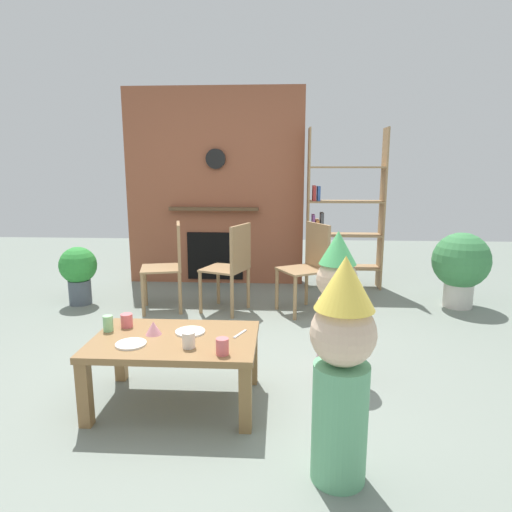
{
  "coord_description": "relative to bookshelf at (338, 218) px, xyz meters",
  "views": [
    {
      "loc": [
        0.34,
        -2.96,
        1.45
      ],
      "look_at": [
        0.15,
        0.4,
        0.78
      ],
      "focal_mm": 31.2,
      "sensor_mm": 36.0,
      "label": 1
    }
  ],
  "objects": [
    {
      "name": "bookshelf",
      "position": [
        0.0,
        0.0,
        0.0
      ],
      "size": [
        0.9,
        0.28,
        1.9
      ],
      "color": "#9E7A51",
      "rests_on": "ground_plane"
    },
    {
      "name": "potted_plant_short",
      "position": [
        -2.84,
        -0.86,
        -0.48
      ],
      "size": [
        0.39,
        0.39,
        0.62
      ],
      "color": "#4C5660",
      "rests_on": "ground_plane"
    },
    {
      "name": "paper_cup_center",
      "position": [
        -1.68,
        -2.67,
        -0.37
      ],
      "size": [
        0.08,
        0.08,
        0.09
      ],
      "primitive_type": "cylinder",
      "color": "#E5666B",
      "rests_on": "coffee_table"
    },
    {
      "name": "birthday_cake_slice",
      "position": [
        -1.47,
        -2.79,
        -0.38
      ],
      "size": [
        0.1,
        0.1,
        0.08
      ],
      "primitive_type": "cone",
      "color": "pink",
      "rests_on": "coffee_table"
    },
    {
      "name": "brick_fireplace_feature",
      "position": [
        -1.52,
        0.2,
        0.34
      ],
      "size": [
        2.2,
        0.28,
        2.4
      ],
      "color": "#935138",
      "rests_on": "ground_plane"
    },
    {
      "name": "coffee_table",
      "position": [
        -1.33,
        -2.83,
        -0.49
      ],
      "size": [
        1.0,
        0.66,
        0.43
      ],
      "color": "olive",
      "rests_on": "ground_plane"
    },
    {
      "name": "child_with_cone_hat",
      "position": [
        -0.4,
        -3.47,
        -0.28
      ],
      "size": [
        0.3,
        0.3,
        1.08
      ],
      "rotation": [
        0.0,
        0.0,
        2.54
      ],
      "color": "#66B27F",
      "rests_on": "ground_plane"
    },
    {
      "name": "dining_chair_right",
      "position": [
        -0.4,
        -0.96,
        -0.34
      ],
      "size": [
        0.55,
        0.55,
        0.9
      ],
      "rotation": [
        0.0,
        0.0,
        3.66
      ],
      "color": "#9E7A51",
      "rests_on": "ground_plane"
    },
    {
      "name": "paper_plate_front",
      "position": [
        -1.56,
        -2.96,
        -0.41
      ],
      "size": [
        0.18,
        0.18,
        0.01
      ],
      "primitive_type": "cylinder",
      "color": "white",
      "rests_on": "coffee_table"
    },
    {
      "name": "paper_plate_rear",
      "position": [
        -1.25,
        -2.75,
        -0.41
      ],
      "size": [
        0.19,
        0.19,
        0.01
      ],
      "primitive_type": "cylinder",
      "color": "white",
      "rests_on": "coffee_table"
    },
    {
      "name": "paper_cup_far_left",
      "position": [
        -1.21,
        -2.98,
        -0.37
      ],
      "size": [
        0.07,
        0.07,
        0.09
      ],
      "primitive_type": "cylinder",
      "color": "silver",
      "rests_on": "coffee_table"
    },
    {
      "name": "table_fork",
      "position": [
        -0.93,
        -2.76,
        -0.41
      ],
      "size": [
        0.08,
        0.14,
        0.01
      ],
      "primitive_type": "cube",
      "rotation": [
        0.0,
        0.0,
        1.14
      ],
      "color": "silver",
      "rests_on": "coffee_table"
    },
    {
      "name": "dining_chair_middle",
      "position": [
        -1.17,
        -1.04,
        -0.34
      ],
      "size": [
        0.52,
        0.52,
        0.9
      ],
      "rotation": [
        0.0,
        0.0,
        2.76
      ],
      "color": "#9E7A51",
      "rests_on": "ground_plane"
    },
    {
      "name": "potted_plant_tall",
      "position": [
        1.19,
        -0.73,
        -0.38
      ],
      "size": [
        0.58,
        0.58,
        0.79
      ],
      "color": "beige",
      "rests_on": "ground_plane"
    },
    {
      "name": "ground_plane",
      "position": [
        -1.03,
        -2.4,
        -0.85
      ],
      "size": [
        12.0,
        12.0,
        0.0
      ],
      "primitive_type": "plane",
      "color": "gray"
    },
    {
      "name": "paper_cup_near_left",
      "position": [
        -1.77,
        -2.75,
        -0.37
      ],
      "size": [
        0.06,
        0.06,
        0.1
      ],
      "primitive_type": "cylinder",
      "color": "#8CD18C",
      "rests_on": "coffee_table"
    },
    {
      "name": "paper_cup_near_right",
      "position": [
        -1.0,
        -3.06,
        -0.37
      ],
      "size": [
        0.07,
        0.07,
        0.09
      ],
      "primitive_type": "cylinder",
      "color": "#E5666B",
      "rests_on": "coffee_table"
    },
    {
      "name": "dining_chair_left",
      "position": [
        -1.81,
        -0.99,
        -0.34
      ],
      "size": [
        0.48,
        0.48,
        0.9
      ],
      "rotation": [
        0.0,
        0.0,
        3.38
      ],
      "color": "#9E7A51",
      "rests_on": "ground_plane"
    },
    {
      "name": "child_in_pink",
      "position": [
        -0.3,
        -2.38,
        -0.3
      ],
      "size": [
        0.29,
        0.29,
        1.03
      ],
      "rotation": [
        0.0,
        0.0,
        -2.72
      ],
      "color": "#EAB2C6",
      "rests_on": "ground_plane"
    }
  ]
}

